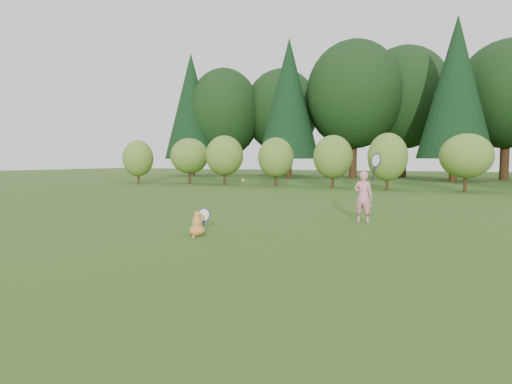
% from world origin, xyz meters
% --- Properties ---
extents(ground, '(100.00, 100.00, 0.00)m').
position_xyz_m(ground, '(0.00, 0.00, 0.00)').
color(ground, '#234E16').
rests_on(ground, ground).
extents(shrub_row, '(28.00, 3.00, 2.80)m').
position_xyz_m(shrub_row, '(0.00, 13.00, 1.40)').
color(shrub_row, olive).
rests_on(shrub_row, ground).
extents(woodland_backdrop, '(48.00, 10.00, 15.00)m').
position_xyz_m(woodland_backdrop, '(0.00, 23.00, 7.50)').
color(woodland_backdrop, black).
rests_on(woodland_backdrop, ground).
extents(child, '(0.67, 0.44, 1.74)m').
position_xyz_m(child, '(2.32, 2.01, 0.61)').
color(child, pink).
rests_on(child, ground).
extents(cat, '(0.34, 0.64, 0.64)m').
position_xyz_m(cat, '(-0.12, -1.06, 0.24)').
color(cat, '#C86E26').
rests_on(cat, ground).
extents(tennis_ball, '(0.06, 0.06, 0.06)m').
position_xyz_m(tennis_ball, '(-0.11, 0.76, 0.96)').
color(tennis_ball, '#C6C917').
rests_on(tennis_ball, ground).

